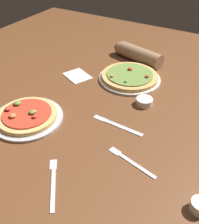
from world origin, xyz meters
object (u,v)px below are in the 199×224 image
fork_left (53,182)px  knife_right (117,125)px  ramekin_butter (144,102)px  fork_spare (131,161)px  pizza_plate_far (130,77)px  napkin_folded (77,76)px  diner_arm (136,53)px  pizza_plate_near (27,116)px

fork_left → knife_right: same height
ramekin_butter → fork_spare: bearing=-75.0°
pizza_plate_far → fork_left: size_ratio=1.80×
napkin_folded → knife_right: 0.46m
pizza_plate_far → diner_arm: bearing=107.0°
fork_left → fork_spare: size_ratio=0.89×
pizza_plate_far → fork_spare: bearing=-64.6°
napkin_folded → pizza_plate_near: bearing=-86.6°
ramekin_butter → pizza_plate_far: bearing=132.0°
pizza_plate_far → napkin_folded: bearing=-157.3°
napkin_folded → fork_spare: napkin_folded is taller
pizza_plate_far → diner_arm: size_ratio=0.99×
napkin_folded → fork_spare: 0.66m
pizza_plate_near → diner_arm: bearing=77.6°
ramekin_butter → fork_spare: (0.09, -0.35, -0.01)m
knife_right → diner_arm: 0.63m
pizza_plate_far → knife_right: size_ratio=1.40×
fork_left → knife_right: 0.37m
fork_left → fork_spare: (0.18, 0.21, 0.00)m
pizza_plate_far → diner_arm: (-0.07, 0.23, 0.03)m
pizza_plate_near → knife_right: pizza_plate_near is taller
ramekin_butter → knife_right: bearing=-101.2°
pizza_plate_far → ramekin_butter: pizza_plate_far is taller
pizza_plate_far → fork_left: 0.74m
napkin_folded → diner_arm: bearing=60.7°
pizza_plate_far → fork_left: (0.07, -0.73, -0.01)m
diner_arm → napkin_folded: bearing=-119.3°
fork_spare → napkin_folded: bearing=140.9°
pizza_plate_near → fork_left: 0.37m
ramekin_butter → knife_right: (-0.04, -0.20, -0.01)m
ramekin_butter → napkin_folded: size_ratio=0.54×
pizza_plate_near → fork_spare: bearing=0.2°
pizza_plate_near → diner_arm: size_ratio=0.91×
napkin_folded → ramekin_butter: bearing=-8.5°
pizza_plate_far → napkin_folded: size_ratio=2.31×
knife_right → diner_arm: (-0.19, 0.60, 0.04)m
knife_right → fork_left: bearing=-97.5°
pizza_plate_near → fork_left: (0.30, -0.21, -0.01)m
ramekin_butter → napkin_folded: 0.42m
fork_left → diner_arm: (-0.14, 0.96, 0.04)m
pizza_plate_far → diner_arm: diner_arm is taller
ramekin_butter → diner_arm: diner_arm is taller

